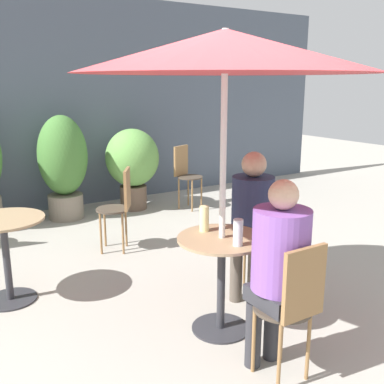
% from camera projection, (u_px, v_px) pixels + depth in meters
% --- Properties ---
extents(ground_plane, '(20.00, 20.00, 0.00)m').
position_uv_depth(ground_plane, '(219.00, 349.00, 3.12)').
color(ground_plane, '#9E998E').
extents(storefront_wall, '(10.00, 0.06, 3.00)m').
position_uv_depth(storefront_wall, '(44.00, 104.00, 6.20)').
color(storefront_wall, '#4C5666').
rests_on(storefront_wall, ground_plane).
extents(cafe_table_near, '(0.64, 0.64, 0.73)m').
position_uv_depth(cafe_table_near, '(221.00, 266.00, 3.25)').
color(cafe_table_near, '#2D2D33').
rests_on(cafe_table_near, ground_plane).
extents(cafe_table_far, '(0.66, 0.66, 0.73)m').
position_uv_depth(cafe_table_far, '(5.00, 243.00, 3.69)').
color(cafe_table_far, '#2D2D33').
rests_on(cafe_table_far, ground_plane).
extents(bistro_chair_0, '(0.36, 0.36, 0.91)m').
position_uv_depth(bistro_chair_0, '(293.00, 301.00, 2.64)').
color(bistro_chair_0, '#42382D').
rests_on(bistro_chair_0, ground_plane).
extents(bistro_chair_1, '(0.41, 0.40, 0.91)m').
position_uv_depth(bistro_chair_1, '(257.00, 231.00, 3.86)').
color(bistro_chair_1, '#42382D').
rests_on(bistro_chair_1, ground_plane).
extents(bistro_chair_3, '(0.41, 0.41, 0.91)m').
position_uv_depth(bistro_chair_3, '(120.00, 202.00, 4.82)').
color(bistro_chair_3, '#42382D').
rests_on(bistro_chair_3, ground_plane).
extents(bistro_chair_4, '(0.39, 0.40, 0.91)m').
position_uv_depth(bistro_chair_4, '(185.00, 171.00, 6.49)').
color(bistro_chair_4, '#42382D').
rests_on(bistro_chair_4, ground_plane).
extents(seated_person_0, '(0.35, 0.36, 1.26)m').
position_uv_depth(seated_person_0, '(278.00, 262.00, 2.70)').
color(seated_person_0, '#2D2D33').
rests_on(seated_person_0, ground_plane).
extents(seated_person_1, '(0.43, 0.42, 1.26)m').
position_uv_depth(seated_person_1, '(252.00, 213.00, 3.69)').
color(seated_person_1, brown).
rests_on(seated_person_1, ground_plane).
extents(beer_glass_0, '(0.07, 0.07, 0.19)m').
position_uv_depth(beer_glass_0, '(238.00, 233.00, 3.02)').
color(beer_glass_0, silver).
rests_on(beer_glass_0, cafe_table_near).
extents(beer_glass_1, '(0.07, 0.07, 0.19)m').
position_uv_depth(beer_glass_1, '(204.00, 219.00, 3.31)').
color(beer_glass_1, beige).
rests_on(beer_glass_1, cafe_table_near).
extents(potted_plant_1, '(0.64, 0.64, 1.39)m').
position_uv_depth(potted_plant_1, '(63.00, 163.00, 5.93)').
color(potted_plant_1, slate).
rests_on(potted_plant_1, ground_plane).
extents(potted_plant_2, '(0.76, 0.76, 1.16)m').
position_uv_depth(potted_plant_2, '(132.00, 162.00, 6.40)').
color(potted_plant_2, brown).
rests_on(potted_plant_2, ground_plane).
extents(umbrella, '(1.99, 1.99, 2.14)m').
position_uv_depth(umbrella, '(225.00, 52.00, 2.89)').
color(umbrella, silver).
rests_on(umbrella, ground_plane).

